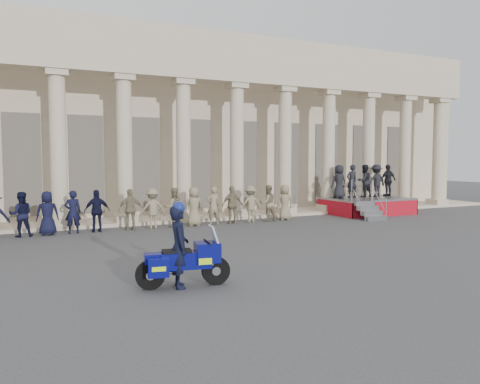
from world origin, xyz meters
name	(u,v)px	position (x,y,z in m)	size (l,w,h in m)	color
ground	(230,258)	(0.00, 0.00, 0.00)	(90.00, 90.00, 0.00)	#3F3F42
building	(123,128)	(0.00, 14.74, 4.52)	(40.00, 12.50, 9.00)	#C4B193
officer_rank	(71,212)	(-3.61, 6.56, 0.81)	(19.70, 0.62, 1.63)	black
reviewing_stand	(367,187)	(10.82, 7.02, 1.36)	(4.14, 3.97, 2.51)	gray
motorcycle	(184,261)	(-2.10, -2.26, 0.58)	(2.07, 0.95, 1.34)	black
rider	(179,245)	(-2.22, -2.25, 0.93)	(0.53, 0.72, 1.89)	black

